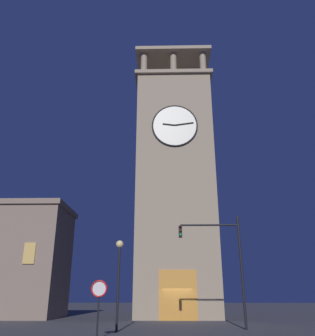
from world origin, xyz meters
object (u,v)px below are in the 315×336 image
traffic_signal_near (222,253)px  street_lamp (119,266)px  clocktower (175,189)px  no_horn_sign (99,293)px

traffic_signal_near → street_lamp: bearing=15.5°
clocktower → traffic_signal_near: (-2.55, 12.56, -8.11)m
traffic_signal_near → street_lamp: 6.60m
clocktower → street_lamp: 17.34m
traffic_signal_near → clocktower: bearing=-78.5°
street_lamp → traffic_signal_near: bearing=-164.5°
street_lamp → no_horn_sign: street_lamp is taller
street_lamp → no_horn_sign: size_ratio=1.94×
clocktower → traffic_signal_near: 15.16m
traffic_signal_near → no_horn_sign: size_ratio=2.64×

